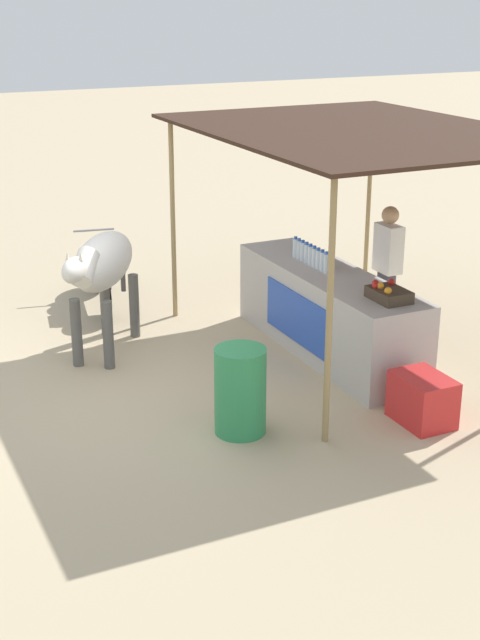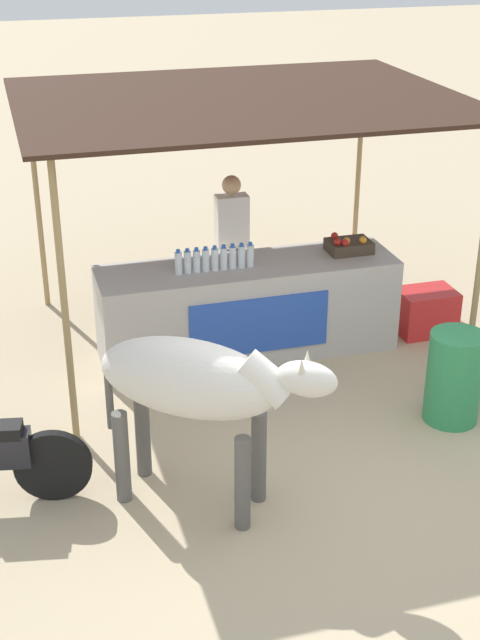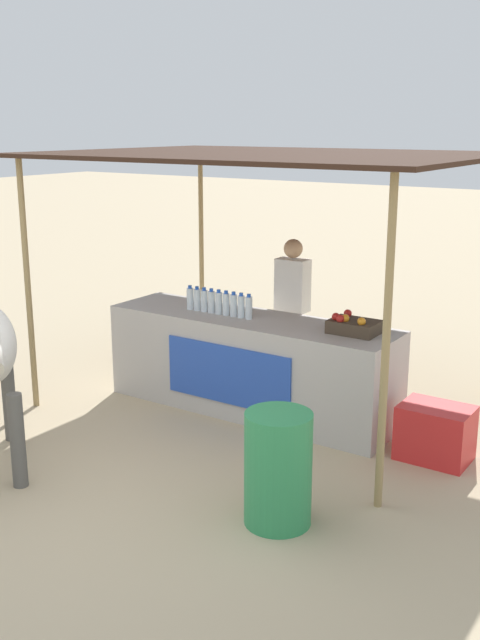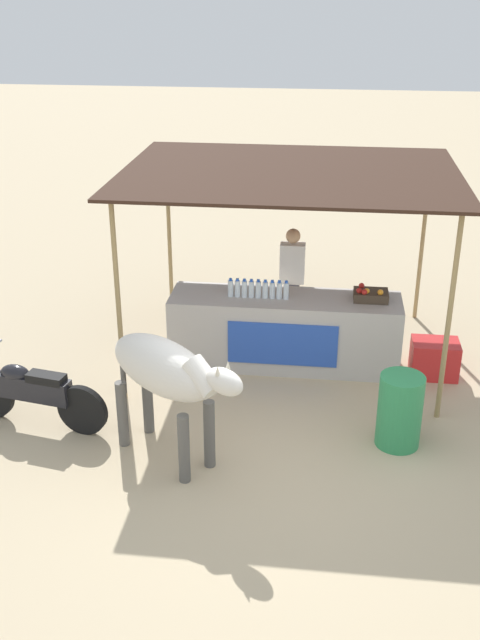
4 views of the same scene
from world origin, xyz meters
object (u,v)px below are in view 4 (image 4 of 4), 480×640
Objects in this scene: stall_counter at (284,331)px; motorcycle_parked at (33,392)px; water_barrel at (400,411)px; cooler_box at (434,358)px; cow at (167,373)px; fruit_crate at (370,295)px; vendor_behind_counter at (292,284)px.

motorcycle_parked is (-2.75, -1.86, -0.05)m from stall_counter.
motorcycle_parked is at bearing -178.69° from water_barrel.
water_barrel is 4.13m from motorcycle_parked.
cow reaches higher than cooler_box.
stall_counter is 1.68× the size of motorcycle_parked.
stall_counter reaches higher than water_barrel.
cow is at bearing -167.31° from water_barrel.
water_barrel is at bearing -109.11° from cooler_box.
fruit_crate is 1.27m from vendor_behind_counter.
stall_counter is 6.82× the size of fruit_crate.
motorcycle_parked is (-1.68, 0.46, -0.60)m from cow.
vendor_behind_counter is (-1.04, 0.71, -0.18)m from fruit_crate.
fruit_crate is 0.26× the size of cow.
fruit_crate is 1.19m from cooler_box.
motorcycle_parked is at bearing -153.57° from fruit_crate.
vendor_behind_counter reaches higher than motorcycle_parked.
cooler_box is 5.03m from motorcycle_parked.
cooler_box is 1.77m from water_barrel.
vendor_behind_counter reaches higher than water_barrel.
fruit_crate is 0.52× the size of water_barrel.
vendor_behind_counter is 2.88m from water_barrel.
water_barrel is 0.50× the size of cow.
motorcycle_parked is (-4.13, -0.09, 0.01)m from water_barrel.
vendor_behind_counter is 2.18m from cooler_box.
vendor_behind_counter is 1.95× the size of water_barrel.
stall_counter is 2.24m from water_barrel.
cow is (-3.03, -2.22, 0.79)m from cooler_box.
stall_counter is 3.55× the size of water_barrel.
cow is at bearing -15.26° from motorcycle_parked.
vendor_behind_counter reaches higher than stall_counter.
fruit_crate is 3.20m from cow.
motorcycle_parked is (-3.84, -1.91, -0.60)m from fruit_crate.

